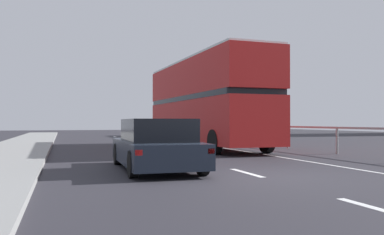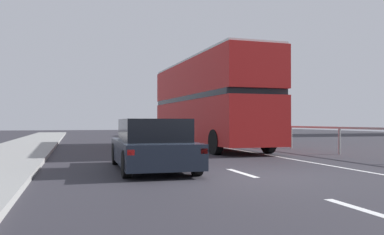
# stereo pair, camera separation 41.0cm
# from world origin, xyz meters

# --- Properties ---
(ground_plane) EXTENTS (73.09, 120.00, 0.10)m
(ground_plane) POSITION_xyz_m (0.00, 0.00, -0.05)
(ground_plane) COLOR #2A2930
(lane_paint_markings) EXTENTS (3.34, 46.00, 0.01)m
(lane_paint_markings) POSITION_xyz_m (2.10, 8.47, 0.00)
(lane_paint_markings) COLOR silver
(lane_paint_markings) RESTS_ON ground
(bridge_side_railing) EXTENTS (0.10, 42.00, 1.10)m
(bridge_side_railing) POSITION_xyz_m (6.17, 9.00, 0.90)
(bridge_side_railing) COLOR gray
(bridge_side_railing) RESTS_ON ground
(double_decker_bus_red) EXTENTS (2.93, 11.35, 4.35)m
(double_decker_bus_red) POSITION_xyz_m (2.33, 10.41, 2.33)
(double_decker_bus_red) COLOR #AE1B1A
(double_decker_bus_red) RESTS_ON ground
(hatchback_car_near) EXTENTS (1.95, 4.61, 1.37)m
(hatchback_car_near) POSITION_xyz_m (-2.04, 1.99, 0.66)
(hatchback_car_near) COLOR #1E2633
(hatchback_car_near) RESTS_ON ground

